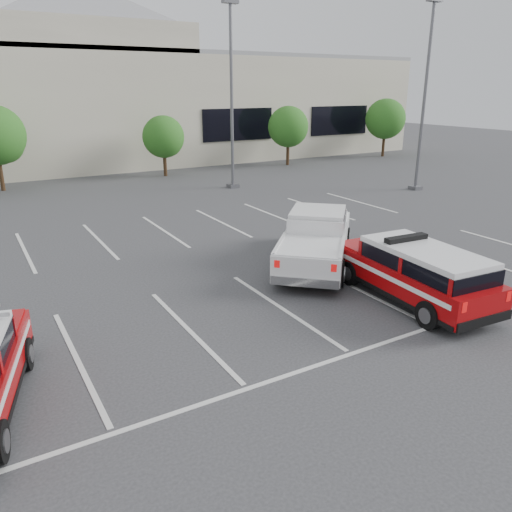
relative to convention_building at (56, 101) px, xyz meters
The scene contains 10 objects.
ground 32.21m from the convention_building, 90.33° to the right, with size 120.00×120.00×0.00m, color #323234.
stall_markings 27.77m from the convention_building, 90.38° to the right, with size 23.00×15.00×0.01m, color silver.
convention_building is the anchor object (origin of this frame).
tree_mid_right 11.20m from the convention_building, 63.43° to the right, with size 2.77×2.77×3.99m.
tree_right 17.96m from the convention_building, 33.37° to the right, with size 3.07×3.07×4.42m.
tree_far_right 26.83m from the convention_building, 21.51° to the right, with size 3.37×3.37×4.85m.
light_pole_mid 17.27m from the convention_building, 66.74° to the right, with size 0.90×0.60×10.24m.
light_pole_right 26.99m from the convention_building, 54.11° to the right, with size 0.90×0.60×10.24m.
fire_chief_suv 33.64m from the convention_building, 84.35° to the right, with size 2.25×5.21×1.79m.
white_pickup 29.79m from the convention_building, 84.56° to the right, with size 5.43×5.63×1.79m.
Camera 1 is at (-6.92, -10.34, 5.73)m, focal length 35.00 mm.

